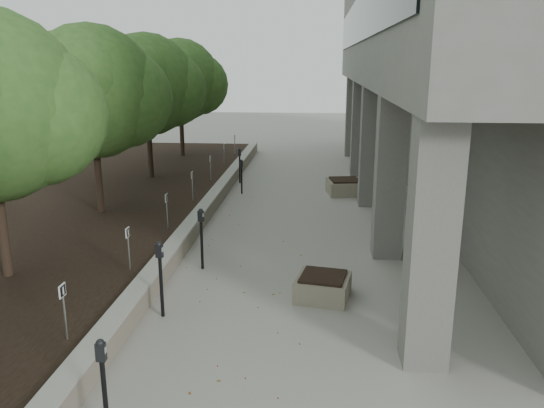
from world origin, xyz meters
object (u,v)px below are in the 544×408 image
(parking_meter_5, at_px, (240,166))
(planter_back, at_px, (344,187))
(parking_meter_1, at_px, (104,390))
(parking_meter_4, at_px, (242,177))
(crabapple_tree_5, at_px, (180,98))
(crabapple_tree_3, at_px, (94,120))
(crabapple_tree_4, at_px, (147,106))
(parking_meter_3, at_px, (202,239))
(parking_meter_2, at_px, (161,279))
(planter_front, at_px, (323,286))

(parking_meter_5, bearing_deg, planter_back, -29.97)
(parking_meter_1, height_order, parking_meter_4, parking_meter_1)
(crabapple_tree_5, distance_m, parking_meter_5, 5.75)
(crabapple_tree_3, xyz_separation_m, planter_back, (7.46, 4.45, -2.84))
(planter_back, bearing_deg, parking_meter_1, -104.97)
(crabapple_tree_3, distance_m, crabapple_tree_5, 10.00)
(planter_back, bearing_deg, crabapple_tree_5, 143.36)
(crabapple_tree_4, bearing_deg, crabapple_tree_3, -90.00)
(parking_meter_4, bearing_deg, parking_meter_1, -102.77)
(parking_meter_3, bearing_deg, crabapple_tree_3, 156.52)
(parking_meter_5, bearing_deg, crabapple_tree_5, 120.22)
(crabapple_tree_4, xyz_separation_m, parking_meter_4, (3.66, -0.80, -2.48))
(parking_meter_2, distance_m, parking_meter_5, 11.78)
(parking_meter_1, relative_size, parking_meter_3, 0.97)
(parking_meter_2, relative_size, planter_front, 1.43)
(crabapple_tree_4, distance_m, crabapple_tree_5, 5.00)
(parking_meter_4, bearing_deg, crabapple_tree_4, 154.41)
(crabapple_tree_4, bearing_deg, crabapple_tree_5, 90.00)
(crabapple_tree_5, height_order, parking_meter_3, crabapple_tree_5)
(crabapple_tree_5, relative_size, parking_meter_2, 3.58)
(crabapple_tree_3, height_order, parking_meter_2, crabapple_tree_3)
(crabapple_tree_4, xyz_separation_m, crabapple_tree_5, (0.00, 5.00, 0.00))
(parking_meter_1, distance_m, planter_front, 5.40)
(crabapple_tree_3, xyz_separation_m, crabapple_tree_4, (0.00, 5.00, 0.00))
(crabapple_tree_3, relative_size, parking_meter_2, 3.58)
(crabapple_tree_4, distance_m, parking_meter_1, 14.95)
(parking_meter_5, bearing_deg, parking_meter_1, -97.82)
(crabapple_tree_3, xyz_separation_m, planter_front, (6.60, -4.67, -2.87))
(parking_meter_2, relative_size, planter_back, 1.25)
(crabapple_tree_4, distance_m, planter_front, 12.05)
(crabapple_tree_4, height_order, parking_meter_2, crabapple_tree_4)
(parking_meter_2, distance_m, parking_meter_4, 10.00)
(crabapple_tree_4, relative_size, planter_front, 5.12)
(parking_meter_1, bearing_deg, crabapple_tree_5, 98.78)
(parking_meter_4, relative_size, planter_front, 1.21)
(parking_meter_1, distance_m, parking_meter_2, 3.48)
(crabapple_tree_3, relative_size, crabapple_tree_5, 1.00)
(parking_meter_1, relative_size, parking_meter_5, 1.02)
(crabapple_tree_3, distance_m, parking_meter_2, 7.18)
(planter_front, bearing_deg, crabapple_tree_4, 124.30)
(parking_meter_5, relative_size, planter_back, 1.16)
(crabapple_tree_3, xyz_separation_m, parking_meter_3, (3.77, -3.30, -2.38))
(parking_meter_4, xyz_separation_m, planter_front, (2.93, -8.87, -0.40))
(crabapple_tree_4, bearing_deg, parking_meter_1, -75.12)
(crabapple_tree_5, xyz_separation_m, parking_meter_1, (3.79, -19.26, -2.40))
(parking_meter_4, bearing_deg, planter_front, -85.01)
(crabapple_tree_3, distance_m, planter_front, 8.58)
(crabapple_tree_3, relative_size, parking_meter_3, 3.68)
(planter_front, relative_size, planter_back, 0.87)
(parking_meter_4, xyz_separation_m, parking_meter_5, (-0.33, 1.79, 0.06))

